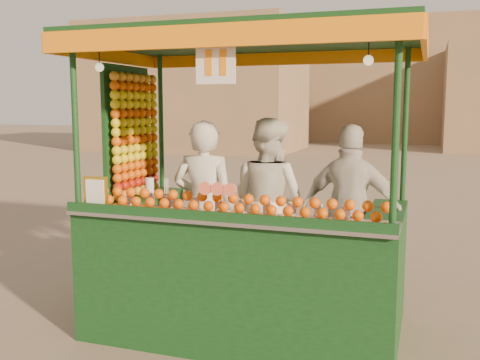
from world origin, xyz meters
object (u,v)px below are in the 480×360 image
(juice_cart, at_px, (238,238))
(vendor_middle, at_px, (268,202))
(vendor_right, at_px, (351,211))
(vendor_left, at_px, (204,207))

(juice_cart, xyz_separation_m, vendor_middle, (0.14, 0.52, 0.27))
(vendor_middle, relative_size, vendor_right, 1.03)
(vendor_left, relative_size, vendor_right, 1.02)
(vendor_left, height_order, vendor_middle, vendor_middle)
(vendor_right, bearing_deg, vendor_middle, -2.27)
(vendor_left, bearing_deg, vendor_right, -173.79)
(vendor_left, xyz_separation_m, vendor_right, (1.37, 0.35, -0.02))
(vendor_middle, xyz_separation_m, vendor_right, (0.85, -0.09, -0.03))
(vendor_left, distance_m, vendor_middle, 0.68)
(juice_cart, height_order, vendor_left, juice_cart)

